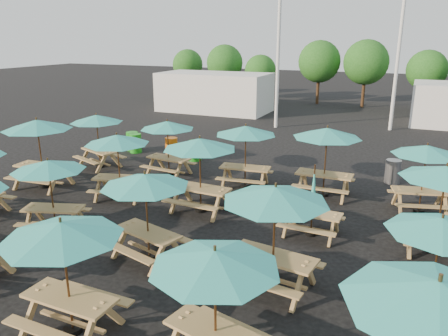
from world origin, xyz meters
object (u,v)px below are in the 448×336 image
at_px(picnic_unit_10, 200,148).
at_px(waste_bin_0, 132,141).
at_px(waste_bin_3, 195,151).
at_px(picnic_unit_3, 97,121).
at_px(waste_bin_2, 171,147).
at_px(picnic_unit_13, 275,200).
at_px(picnic_unit_19, 427,154).
at_px(picnic_unit_14, 312,207).
at_px(picnic_unit_18, 446,177).
at_px(picnic_unit_15, 327,136).
at_px(picnic_unit_2, 37,128).
at_px(picnic_unit_11, 246,134).
at_px(picnic_unit_17, 441,231).
at_px(waste_bin_4, 393,172).
at_px(picnic_unit_5, 49,169).
at_px(picnic_unit_7, 167,128).
at_px(picnic_unit_16, 437,302).
at_px(picnic_unit_6, 117,143).
at_px(picnic_unit_8, 62,236).
at_px(picnic_unit_12, 215,266).
at_px(picnic_unit_9, 145,185).
at_px(waste_bin_1, 136,143).

height_order(picnic_unit_10, waste_bin_0, picnic_unit_10).
bearing_deg(waste_bin_3, picnic_unit_3, -142.08).
bearing_deg(waste_bin_2, picnic_unit_13, -48.69).
xyz_separation_m(picnic_unit_10, picnic_unit_19, (6.42, 2.74, -0.18)).
relative_size(picnic_unit_14, picnic_unit_18, 0.80).
bearing_deg(picnic_unit_15, picnic_unit_2, -161.28).
height_order(picnic_unit_11, picnic_unit_17, picnic_unit_11).
height_order(waste_bin_2, waste_bin_4, same).
distance_m(picnic_unit_5, picnic_unit_13, 6.68).
distance_m(picnic_unit_7, picnic_unit_16, 13.01).
relative_size(picnic_unit_14, waste_bin_0, 2.29).
relative_size(picnic_unit_15, waste_bin_4, 2.70).
xyz_separation_m(picnic_unit_7, picnic_unit_15, (6.17, 0.14, 0.19)).
bearing_deg(picnic_unit_6, picnic_unit_19, 1.46).
relative_size(picnic_unit_8, waste_bin_4, 2.52).
relative_size(picnic_unit_11, waste_bin_4, 2.70).
relative_size(picnic_unit_12, picnic_unit_19, 0.99).
relative_size(picnic_unit_5, picnic_unit_10, 1.06).
distance_m(picnic_unit_15, waste_bin_2, 8.02).
xyz_separation_m(picnic_unit_9, waste_bin_1, (-6.37, 8.66, -1.52)).
bearing_deg(waste_bin_2, picnic_unit_2, -111.46).
height_order(picnic_unit_7, picnic_unit_12, picnic_unit_7).
relative_size(picnic_unit_8, picnic_unit_17, 0.92).
height_order(waste_bin_1, waste_bin_3, same).
height_order(picnic_unit_12, picnic_unit_16, picnic_unit_16).
height_order(picnic_unit_5, waste_bin_2, picnic_unit_5).
distance_m(picnic_unit_14, picnic_unit_15, 3.57).
distance_m(picnic_unit_7, picnic_unit_12, 10.88).
bearing_deg(waste_bin_1, picnic_unit_10, -40.96).
bearing_deg(picnic_unit_16, picnic_unit_12, 172.10).
height_order(picnic_unit_19, waste_bin_1, picnic_unit_19).
xyz_separation_m(picnic_unit_10, picnic_unit_12, (3.32, -6.09, -0.16)).
relative_size(picnic_unit_10, picnic_unit_16, 0.92).
distance_m(picnic_unit_14, waste_bin_3, 8.58).
xyz_separation_m(picnic_unit_15, waste_bin_4, (2.13, 2.44, -1.68)).
bearing_deg(waste_bin_2, picnic_unit_7, -61.98).
relative_size(picnic_unit_2, picnic_unit_8, 1.13).
distance_m(waste_bin_0, waste_bin_1, 0.49).
bearing_deg(picnic_unit_13, picnic_unit_7, 143.07).
distance_m(picnic_unit_6, picnic_unit_16, 11.34).
height_order(picnic_unit_8, waste_bin_0, picnic_unit_8).
xyz_separation_m(picnic_unit_3, picnic_unit_7, (3.31, 0.17, -0.04)).
bearing_deg(waste_bin_0, picnic_unit_13, -41.94).
height_order(picnic_unit_9, picnic_unit_18, picnic_unit_18).
bearing_deg(waste_bin_4, picnic_unit_5, -135.81).
xyz_separation_m(picnic_unit_17, waste_bin_0, (-13.20, 8.75, -1.43)).
bearing_deg(picnic_unit_14, picnic_unit_13, -91.17).
bearing_deg(picnic_unit_10, waste_bin_1, 140.95).
xyz_separation_m(picnic_unit_8, picnic_unit_9, (-0.24, 3.01, -0.02)).
height_order(picnic_unit_6, picnic_unit_7, picnic_unit_6).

